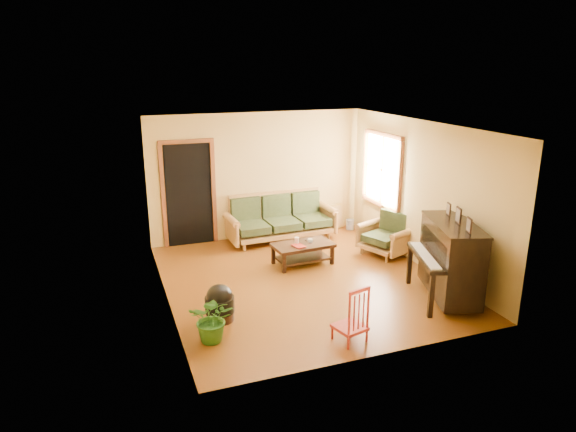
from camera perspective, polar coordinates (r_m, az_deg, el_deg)
name	(u,v)px	position (r m, az deg, el deg)	size (l,w,h in m)	color
floor	(303,280)	(8.78, 1.64, -7.12)	(5.00, 5.00, 0.00)	#5C2E0C
doorway	(189,195)	(10.36, -10.96, 2.31)	(1.08, 0.16, 2.05)	black
window	(382,170)	(10.39, 10.43, 5.07)	(0.12, 1.36, 1.46)	white
sofa	(282,218)	(10.56, -0.71, -0.19)	(2.23, 0.94, 0.96)	#A5743C
coffee_table	(303,254)	(9.38, 1.64, -4.22)	(1.08, 0.59, 0.39)	black
armchair	(385,233)	(9.93, 10.68, -1.87)	(0.82, 0.87, 0.87)	#A5743C
piano	(451,262)	(8.27, 17.64, -4.85)	(0.83, 1.40, 1.24)	black
footstool	(220,307)	(7.49, -7.58, -9.98)	(0.42, 0.42, 0.40)	black
red_chair	(350,313)	(6.87, 6.93, -10.67)	(0.37, 0.41, 0.80)	maroon
leaning_frame	(335,216)	(11.36, 5.29, -0.03)	(0.43, 0.10, 0.58)	#B9903D
ceramic_crock	(350,224)	(11.42, 6.91, -0.93)	(0.18, 0.18, 0.22)	#2F4A8D
potted_plant	(213,319)	(6.92, -8.35, -11.21)	(0.59, 0.51, 0.65)	#285F1B
book	(294,247)	(9.11, 0.71, -3.46)	(0.19, 0.25, 0.02)	maroon
candle	(297,241)	(9.26, 0.97, -2.76)	(0.08, 0.08, 0.13)	white
glass_jar	(310,240)	(9.40, 2.47, -2.73)	(0.09, 0.09, 0.06)	white
remote	(309,239)	(9.51, 2.32, -2.61)	(0.15, 0.04, 0.02)	black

